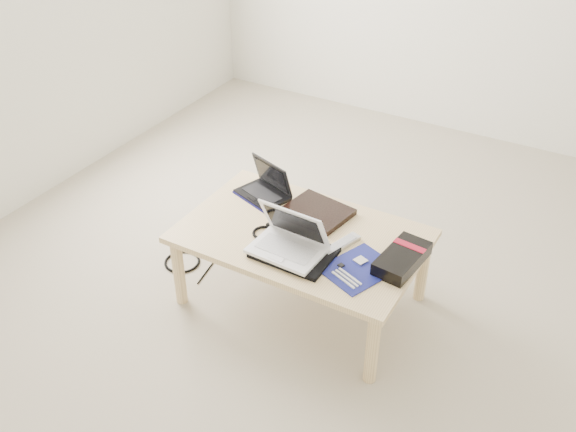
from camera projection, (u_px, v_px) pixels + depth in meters
The scene contains 13 objects.
ground at pixel (343, 289), 3.22m from camera, with size 4.00×4.00×0.00m, color #B9AE96.
coffee_table at pixel (302, 242), 2.96m from camera, with size 1.10×0.70×0.40m.
book at pixel (317, 212), 3.05m from camera, with size 0.33×0.29×0.03m.
netbook at pixel (265, 188), 3.18m from camera, with size 0.30×0.26×0.18m.
tablet at pixel (297, 228), 2.96m from camera, with size 0.27×0.24×0.01m.
remote at pixel (340, 246), 2.84m from camera, with size 0.12×0.23×0.02m.
neoprene_sleeve at pixel (294, 253), 2.80m from camera, with size 0.34×0.25×0.02m, color black.
white_laptop at pixel (289, 241), 2.78m from camera, with size 0.32×0.23×0.21m.
motherboard at pixel (359, 269), 2.72m from camera, with size 0.32×0.35×0.01m.
gpu_box at pixel (402, 259), 2.73m from camera, with size 0.18×0.30×0.06m.
cable_coil at pixel (264, 233), 2.93m from camera, with size 0.11×0.11×0.01m, color black.
floor_cable_coil at pixel (182, 262), 3.39m from camera, with size 0.19×0.19×0.01m, color black.
floor_cable_trail at pixel (214, 262), 3.40m from camera, with size 0.01×0.01×0.38m, color black.
Camera 1 is at (0.98, -2.26, 2.13)m, focal length 40.00 mm.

